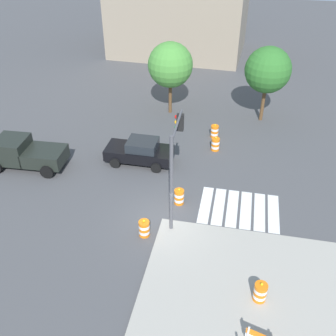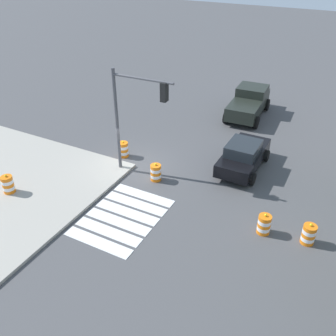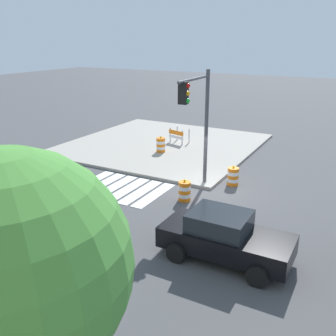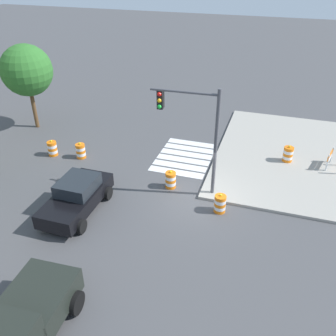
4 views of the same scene
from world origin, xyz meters
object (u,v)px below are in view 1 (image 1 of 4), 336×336
at_px(street_tree_streetside_near, 170,65).
at_px(traffic_light_pole, 175,155).
at_px(pickup_truck, 22,153).
at_px(traffic_barrel_on_sidewalk, 260,292).
at_px(traffic_barrel_crosswalk_end, 179,197).
at_px(traffic_barrel_median_far, 215,144).
at_px(traffic_barrel_near_corner, 215,131).
at_px(sports_car, 140,151).
at_px(street_tree_streetside_mid, 268,70).
at_px(traffic_barrel_median_near, 144,228).

bearing_deg(street_tree_streetside_near, traffic_light_pole, -77.70).
bearing_deg(pickup_truck, traffic_barrel_on_sidewalk, -26.58).
height_order(traffic_barrel_crosswalk_end, traffic_barrel_on_sidewalk, traffic_barrel_on_sidewalk).
distance_m(pickup_truck, traffic_barrel_median_far, 12.71).
bearing_deg(traffic_barrel_near_corner, traffic_barrel_crosswalk_end, -98.48).
relative_size(pickup_truck, street_tree_streetside_near, 0.93).
height_order(sports_car, street_tree_streetside_near, street_tree_streetside_near).
relative_size(sports_car, traffic_barrel_near_corner, 4.22).
distance_m(traffic_barrel_on_sidewalk, street_tree_streetside_near, 18.76).
height_order(pickup_truck, traffic_barrel_on_sidewalk, pickup_truck).
distance_m(sports_car, street_tree_streetside_mid, 11.33).
relative_size(sports_car, traffic_barrel_median_near, 4.22).
bearing_deg(sports_car, street_tree_streetside_near, 86.24).
relative_size(traffic_barrel_median_near, traffic_light_pole, 0.19).
xyz_separation_m(traffic_barrel_crosswalk_end, traffic_light_pole, (-0.07, -1.11, 3.46)).
bearing_deg(sports_car, traffic_barrel_crosswalk_end, -48.38).
bearing_deg(street_tree_streetside_near, traffic_barrel_median_near, -84.05).
xyz_separation_m(traffic_light_pole, street_tree_streetside_near, (-2.68, 12.31, 0.02)).
bearing_deg(street_tree_streetside_mid, traffic_barrel_median_near, -112.05).
distance_m(pickup_truck, traffic_barrel_near_corner, 13.22).
xyz_separation_m(sports_car, traffic_barrel_near_corner, (4.43, 4.26, -0.36)).
distance_m(pickup_truck, traffic_barrel_median_near, 10.32).
xyz_separation_m(traffic_barrel_median_near, traffic_light_pole, (1.22, 1.76, 3.46)).
bearing_deg(traffic_barrel_crosswalk_end, street_tree_streetside_mid, 68.46).
bearing_deg(street_tree_streetside_near, street_tree_streetside_mid, 0.89).
bearing_deg(traffic_barrel_near_corner, traffic_barrel_median_far, -82.35).
bearing_deg(traffic_barrel_crosswalk_end, pickup_truck, 170.63).
bearing_deg(traffic_light_pole, traffic_barrel_median_far, 78.36).
xyz_separation_m(traffic_barrel_near_corner, traffic_barrel_median_far, (0.24, -1.80, 0.00)).
bearing_deg(traffic_barrel_crosswalk_end, traffic_barrel_median_far, 76.91).
distance_m(traffic_light_pole, street_tree_streetside_near, 12.60).
relative_size(traffic_barrel_near_corner, street_tree_streetside_near, 0.18).
relative_size(traffic_barrel_on_sidewalk, traffic_light_pole, 0.19).
bearing_deg(pickup_truck, traffic_barrel_median_far, 20.17).
bearing_deg(traffic_light_pole, traffic_barrel_crosswalk_end, 86.57).
xyz_separation_m(sports_car, street_tree_streetside_mid, (7.71, 7.66, 3.22)).
bearing_deg(street_tree_streetside_near, traffic_barrel_median_far, -50.64).
bearing_deg(traffic_barrel_on_sidewalk, pickup_truck, 153.42).
bearing_deg(street_tree_streetside_mid, traffic_light_pole, -110.04).
xyz_separation_m(traffic_barrel_near_corner, traffic_barrel_on_sidewalk, (3.33, -13.69, 0.15)).
bearing_deg(pickup_truck, traffic_barrel_median_near, -26.56).
xyz_separation_m(traffic_barrel_crosswalk_end, traffic_barrel_on_sidewalk, (4.51, -5.78, 0.15)).
bearing_deg(traffic_barrel_near_corner, street_tree_streetside_near, 140.09).
relative_size(sports_car, street_tree_streetside_mid, 0.75).
relative_size(pickup_truck, traffic_barrel_near_corner, 5.14).
height_order(sports_car, traffic_barrel_median_far, sports_car).
height_order(traffic_light_pole, street_tree_streetside_mid, street_tree_streetside_mid).
distance_m(traffic_barrel_median_far, street_tree_streetside_mid, 7.00).
bearing_deg(street_tree_streetside_near, traffic_barrel_near_corner, -39.91).
xyz_separation_m(traffic_barrel_on_sidewalk, street_tree_streetside_mid, (-0.05, 17.09, 3.43)).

